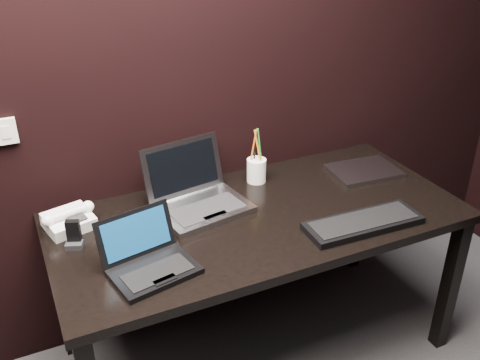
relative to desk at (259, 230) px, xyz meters
name	(u,v)px	position (x,y,z in m)	size (l,w,h in m)	color
wall_back	(151,66)	(-0.30, 0.40, 0.64)	(4.00, 4.00, 0.00)	black
desk	(259,230)	(0.00, 0.00, 0.00)	(1.70, 0.80, 0.74)	black
netbook	(149,260)	(-0.52, -0.17, 0.12)	(0.33, 0.31, 0.18)	black
silver_laptop	(198,197)	(-0.21, 0.16, 0.13)	(0.42, 0.39, 0.25)	#9A9A9F
ext_keyboard	(363,223)	(0.33, -0.26, 0.09)	(0.49, 0.18, 0.03)	black
closed_laptop	(364,171)	(0.62, 0.12, 0.09)	(0.33, 0.25, 0.02)	#9D9CA1
desk_phone	(69,220)	(-0.73, 0.22, 0.12)	(0.22, 0.20, 0.10)	silver
mobile_phone	(74,237)	(-0.73, 0.09, 0.12)	(0.07, 0.07, 0.11)	black
pen_cup	(256,169)	(0.12, 0.27, 0.14)	(0.12, 0.12, 0.26)	white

